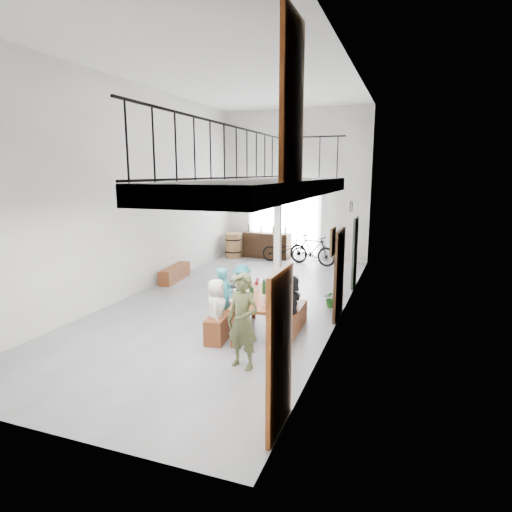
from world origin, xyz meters
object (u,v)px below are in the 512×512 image
at_px(side_bench, 175,273).
at_px(oak_barrel, 233,245).
at_px(tasting_table, 260,300).
at_px(bench_inner, 229,317).
at_px(bicycle_near, 285,250).
at_px(serving_counter, 267,245).
at_px(host_standing, 243,321).

relative_size(side_bench, oak_barrel, 1.66).
bearing_deg(side_bench, tasting_table, -39.59).
bearing_deg(side_bench, oak_barrel, 85.98).
distance_m(bench_inner, side_bench, 4.47).
distance_m(oak_barrel, bicycle_near, 2.08).
xyz_separation_m(bench_inner, bicycle_near, (-0.81, 7.00, 0.19)).
relative_size(bench_inner, serving_counter, 1.17).
xyz_separation_m(tasting_table, bicycle_near, (-1.52, 7.04, -0.27)).
bearing_deg(side_bench, host_standing, -49.23).
bearing_deg(bicycle_near, host_standing, -176.80).
xyz_separation_m(tasting_table, bench_inner, (-0.71, 0.04, -0.46)).
bearing_deg(tasting_table, side_bench, 133.44).
bearing_deg(tasting_table, oak_barrel, 109.82).
bearing_deg(oak_barrel, tasting_table, -63.21).
height_order(side_bench, bicycle_near, bicycle_near).
height_order(tasting_table, bicycle_near, bicycle_near).
bearing_deg(bicycle_near, oak_barrel, 79.46).
xyz_separation_m(serving_counter, host_standing, (2.61, -9.06, 0.33)).
distance_m(tasting_table, host_standing, 1.59).
bearing_deg(host_standing, bench_inner, 134.50).
xyz_separation_m(bench_inner, oak_barrel, (-2.89, 7.08, 0.22)).
height_order(tasting_table, oak_barrel, oak_barrel).
distance_m(side_bench, oak_barrel, 3.94).
relative_size(tasting_table, bench_inner, 0.96).
bearing_deg(tasting_table, host_standing, -88.28).
xyz_separation_m(serving_counter, bicycle_near, (0.85, -0.45, -0.05)).
xyz_separation_m(tasting_table, side_bench, (-3.87, 3.20, -0.49)).
bearing_deg(host_standing, tasting_table, 112.60).
bearing_deg(oak_barrel, serving_counter, 16.68).
height_order(tasting_table, side_bench, tasting_table).
relative_size(bench_inner, host_standing, 1.32).
xyz_separation_m(bench_inner, host_standing, (0.95, -1.61, 0.56)).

